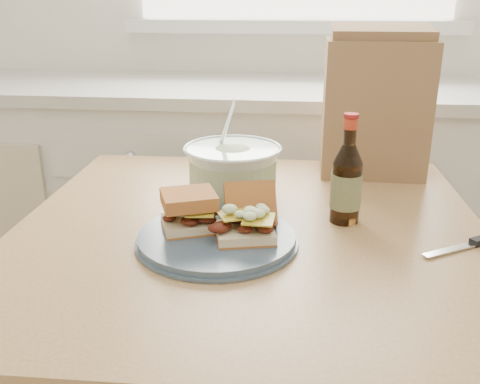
# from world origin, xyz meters

# --- Properties ---
(cabinet_run) EXTENTS (2.50, 0.64, 0.94)m
(cabinet_run) POSITION_xyz_m (-0.00, 1.70, 0.47)
(cabinet_run) COLOR silver
(cabinet_run) RESTS_ON ground
(dining_table) EXTENTS (0.97, 0.97, 0.80)m
(dining_table) POSITION_xyz_m (-0.06, 0.77, 0.68)
(dining_table) COLOR tan
(dining_table) RESTS_ON ground
(plate) EXTENTS (0.30, 0.30, 0.02)m
(plate) POSITION_xyz_m (-0.11, 0.69, 0.81)
(plate) COLOR #3F5367
(plate) RESTS_ON dining_table
(sandwich_left) EXTENTS (0.13, 0.12, 0.07)m
(sandwich_left) POSITION_xyz_m (-0.17, 0.71, 0.85)
(sandwich_left) COLOR beige
(sandwich_left) RESTS_ON plate
(sandwich_right) EXTENTS (0.12, 0.16, 0.09)m
(sandwich_right) POSITION_xyz_m (-0.06, 0.70, 0.85)
(sandwich_right) COLOR beige
(sandwich_right) RESTS_ON plate
(coleslaw_bowl) EXTENTS (0.23, 0.23, 0.23)m
(coleslaw_bowl) POSITION_xyz_m (-0.11, 0.95, 0.85)
(coleslaw_bowl) COLOR white
(coleslaw_bowl) RESTS_ON dining_table
(beer_bottle) EXTENTS (0.06, 0.06, 0.23)m
(beer_bottle) POSITION_xyz_m (0.14, 0.82, 0.88)
(beer_bottle) COLOR black
(beer_bottle) RESTS_ON dining_table
(knife) EXTENTS (0.17, 0.12, 0.01)m
(knife) POSITION_xyz_m (0.38, 0.74, 0.80)
(knife) COLOR silver
(knife) RESTS_ON dining_table
(paper_bag) EXTENTS (0.26, 0.17, 0.34)m
(paper_bag) POSITION_xyz_m (0.23, 1.16, 0.97)
(paper_bag) COLOR olive
(paper_bag) RESTS_ON dining_table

